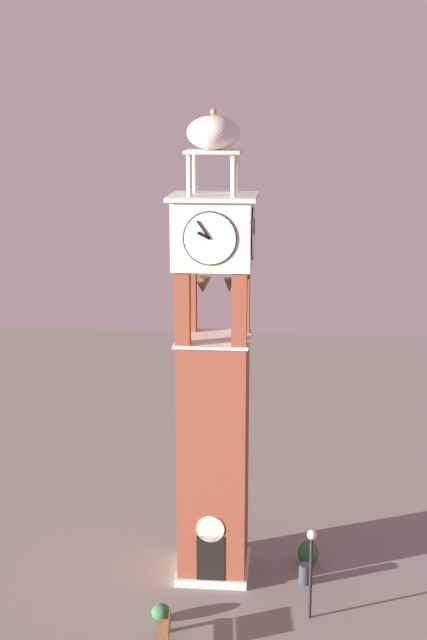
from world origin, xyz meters
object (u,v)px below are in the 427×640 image
object	(u,v)px
lamp_post	(311,557)
trash_bin	(305,574)
park_bench	(165,632)
clock_tower	(213,390)

from	to	relation	value
lamp_post	trash_bin	size ratio (longest dim) A/B	4.45
park_bench	trash_bin	bearing A→B (deg)	42.53
clock_tower	lamp_post	distance (m)	7.27
lamp_post	trash_bin	bearing A→B (deg)	93.24
lamp_post	trash_bin	distance (m)	3.22
park_bench	trash_bin	world-z (taller)	park_bench
park_bench	trash_bin	xyz separation A→B (m)	(4.99, 4.58, -0.08)
clock_tower	trash_bin	xyz separation A→B (m)	(3.75, -0.60, -7.42)
clock_tower	lamp_post	size ratio (longest dim) A/B	5.21
park_bench	lamp_post	bearing A→B (deg)	22.55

